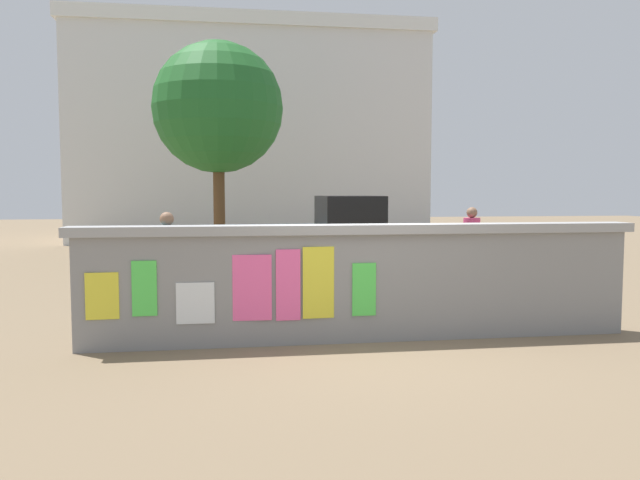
{
  "coord_description": "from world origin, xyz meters",
  "views": [
    {
      "loc": [
        -1.78,
        -7.95,
        1.95
      ],
      "look_at": [
        -0.23,
        2.16,
        1.15
      ],
      "focal_mm": 35.44,
      "sensor_mm": 36.0,
      "label": 1
    }
  ],
  "objects_px": {
    "auto_rickshaw_truck": "(301,243)",
    "tree_roadside": "(218,108)",
    "bicycle_near": "(298,297)",
    "person_bystander": "(167,252)",
    "person_walking": "(471,238)",
    "motorcycle": "(473,276)"
  },
  "relations": [
    {
      "from": "auto_rickshaw_truck",
      "to": "person_walking",
      "type": "distance_m",
      "value": 3.5
    },
    {
      "from": "bicycle_near",
      "to": "person_bystander",
      "type": "xyz_separation_m",
      "value": [
        -1.98,
        0.86,
        0.62
      ]
    },
    {
      "from": "motorcycle",
      "to": "person_walking",
      "type": "relative_size",
      "value": 1.17
    },
    {
      "from": "bicycle_near",
      "to": "person_walking",
      "type": "distance_m",
      "value": 4.98
    },
    {
      "from": "auto_rickshaw_truck",
      "to": "tree_roadside",
      "type": "height_order",
      "value": "tree_roadside"
    },
    {
      "from": "motorcycle",
      "to": "person_walking",
      "type": "bearing_deg",
      "value": 68.92
    },
    {
      "from": "auto_rickshaw_truck",
      "to": "person_walking",
      "type": "bearing_deg",
      "value": -5.2
    },
    {
      "from": "bicycle_near",
      "to": "tree_roadside",
      "type": "relative_size",
      "value": 0.28
    },
    {
      "from": "person_bystander",
      "to": "bicycle_near",
      "type": "bearing_deg",
      "value": -23.41
    },
    {
      "from": "person_walking",
      "to": "person_bystander",
      "type": "height_order",
      "value": "same"
    },
    {
      "from": "auto_rickshaw_truck",
      "to": "motorcycle",
      "type": "relative_size",
      "value": 1.91
    },
    {
      "from": "auto_rickshaw_truck",
      "to": "tree_roadside",
      "type": "bearing_deg",
      "value": 107.9
    },
    {
      "from": "auto_rickshaw_truck",
      "to": "tree_roadside",
      "type": "distance_m",
      "value": 6.37
    },
    {
      "from": "motorcycle",
      "to": "bicycle_near",
      "type": "height_order",
      "value": "bicycle_near"
    },
    {
      "from": "auto_rickshaw_truck",
      "to": "person_bystander",
      "type": "height_order",
      "value": "auto_rickshaw_truck"
    },
    {
      "from": "person_bystander",
      "to": "tree_roadside",
      "type": "relative_size",
      "value": 0.27
    },
    {
      "from": "auto_rickshaw_truck",
      "to": "bicycle_near",
      "type": "height_order",
      "value": "auto_rickshaw_truck"
    },
    {
      "from": "auto_rickshaw_truck",
      "to": "person_bystander",
      "type": "bearing_deg",
      "value": -134.98
    },
    {
      "from": "auto_rickshaw_truck",
      "to": "motorcycle",
      "type": "bearing_deg",
      "value": -38.43
    },
    {
      "from": "motorcycle",
      "to": "person_walking",
      "type": "height_order",
      "value": "person_walking"
    },
    {
      "from": "bicycle_near",
      "to": "person_bystander",
      "type": "height_order",
      "value": "person_bystander"
    },
    {
      "from": "tree_roadside",
      "to": "bicycle_near",
      "type": "bearing_deg",
      "value": -81.86
    }
  ]
}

